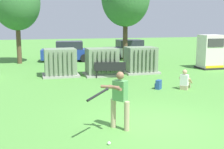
# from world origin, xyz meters

# --- Properties ---
(ground_plane) EXTENTS (96.00, 96.00, 0.00)m
(ground_plane) POSITION_xyz_m (0.00, 0.00, 0.00)
(ground_plane) COLOR #51933D
(transformer_west) EXTENTS (2.10, 1.70, 1.62)m
(transformer_west) POSITION_xyz_m (-2.11, 9.21, 0.79)
(transformer_west) COLOR #9E9B93
(transformer_west) RESTS_ON ground
(transformer_mid_west) EXTENTS (2.10, 1.70, 1.62)m
(transformer_mid_west) POSITION_xyz_m (0.32, 8.86, 0.79)
(transformer_mid_west) COLOR #9E9B93
(transformer_mid_west) RESTS_ON ground
(transformer_mid_east) EXTENTS (2.10, 1.70, 1.62)m
(transformer_mid_east) POSITION_xyz_m (2.85, 9.08, 0.79)
(transformer_mid_east) COLOR #9E9B93
(transformer_mid_east) RESTS_ON ground
(generator_enclosure) EXTENTS (1.60, 1.40, 2.30)m
(generator_enclosure) POSITION_xyz_m (8.05, 9.49, 1.14)
(generator_enclosure) COLOR #262626
(generator_enclosure) RESTS_ON ground
(park_bench) EXTENTS (1.84, 0.69, 0.92)m
(park_bench) POSITION_xyz_m (0.57, 7.92, 0.54)
(park_bench) COLOR black
(park_bench) RESTS_ON ground
(batter) EXTENTS (1.40, 1.23, 1.74)m
(batter) POSITION_xyz_m (-1.24, -0.15, 0.98)
(batter) COLOR tan
(batter) RESTS_ON ground
(sports_ball) EXTENTS (0.09, 0.09, 0.09)m
(sports_ball) POSITION_xyz_m (-1.80, -1.17, 0.04)
(sports_ball) COLOR white
(sports_ball) RESTS_ON ground
(seated_spectator) EXTENTS (0.75, 0.73, 0.96)m
(seated_spectator) POSITION_xyz_m (3.29, 4.19, 0.38)
(seated_spectator) COLOR tan
(seated_spectator) RESTS_ON ground
(backpack) EXTENTS (0.38, 0.38, 0.44)m
(backpack) POSITION_xyz_m (2.08, 4.52, 0.21)
(backpack) COLOR #264C8C
(backpack) RESTS_ON ground
(tree_left) EXTENTS (3.48, 3.48, 6.64)m
(tree_left) POSITION_xyz_m (-4.66, 15.44, 4.56)
(tree_left) COLOR brown
(tree_left) RESTS_ON ground
(parked_car_leftmost) EXTENTS (4.37, 2.29, 1.62)m
(parked_car_leftmost) POSITION_xyz_m (-0.88, 15.90, 0.75)
(parked_car_leftmost) COLOR navy
(parked_car_leftmost) RESTS_ON ground
(parked_car_left_of_center) EXTENTS (4.26, 2.03, 1.62)m
(parked_car_left_of_center) POSITION_xyz_m (4.44, 16.42, 0.75)
(parked_car_left_of_center) COLOR silver
(parked_car_left_of_center) RESTS_ON ground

